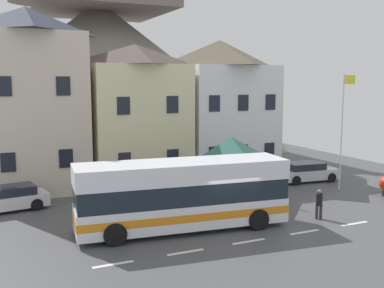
{
  "coord_description": "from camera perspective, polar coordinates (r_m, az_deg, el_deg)",
  "views": [
    {
      "loc": [
        -10.22,
        -18.51,
        6.94
      ],
      "look_at": [
        -0.09,
        3.58,
        3.55
      ],
      "focal_mm": 43.11,
      "sensor_mm": 36.0,
      "label": 1
    }
  ],
  "objects": [
    {
      "name": "pedestrian_01",
      "position": [
        24.1,
        15.45,
        -6.99
      ],
      "size": [
        0.33,
        0.33,
        1.52
      ],
      "color": "#38332D",
      "rests_on": "ground_plane"
    },
    {
      "name": "public_bench",
      "position": [
        27.72,
        -0.99,
        -5.54
      ],
      "size": [
        1.76,
        0.48,
        0.87
      ],
      "color": "brown",
      "rests_on": "ground_plane"
    },
    {
      "name": "townhouse_01",
      "position": [
        31.68,
        -6.95,
        3.74
      ],
      "size": [
        6.49,
        5.26,
        9.3
      ],
      "color": "beige",
      "rests_on": "ground_plane"
    },
    {
      "name": "parked_car_01",
      "position": [
        32.78,
        13.96,
        -3.36
      ],
      "size": [
        4.37,
        2.27,
        1.31
      ],
      "rotation": [
        0.0,
        0.0,
        -0.1
      ],
      "color": "silver",
      "rests_on": "ground_plane"
    },
    {
      "name": "pedestrian_00",
      "position": [
        24.9,
        4.79,
        -6.18
      ],
      "size": [
        0.33,
        0.31,
        1.54
      ],
      "color": "#38332D",
      "rests_on": "ground_plane"
    },
    {
      "name": "flagpole",
      "position": [
        30.34,
        18.17,
        2.4
      ],
      "size": [
        0.95,
        0.1,
        7.3
      ],
      "color": "silver",
      "rests_on": "ground_plane"
    },
    {
      "name": "parked_car_02",
      "position": [
        29.22,
        4.22,
        -4.51
      ],
      "size": [
        4.14,
        2.11,
        1.32
      ],
      "rotation": [
        0.0,
        0.0,
        -0.06
      ],
      "color": "silver",
      "rests_on": "ground_plane"
    },
    {
      "name": "ground_plane",
      "position": [
        22.26,
        4.13,
        -10.32
      ],
      "size": [
        40.0,
        60.0,
        0.07
      ],
      "color": "#4A4B4E"
    },
    {
      "name": "parked_car_00",
      "position": [
        26.62,
        -21.96,
        -6.32
      ],
      "size": [
        4.47,
        2.31,
        1.3
      ],
      "rotation": [
        0.0,
        0.0,
        3.29
      ],
      "color": "silver",
      "rests_on": "ground_plane"
    },
    {
      "name": "townhouse_02",
      "position": [
        35.17,
        3.41,
        4.66
      ],
      "size": [
        6.71,
        7.03,
        9.87
      ],
      "color": "white",
      "rests_on": "ground_plane"
    },
    {
      "name": "townhouse_00",
      "position": [
        31.11,
        -19.51,
        5.24
      ],
      "size": [
        6.38,
        6.96,
        11.43
      ],
      "color": "beige",
      "rests_on": "ground_plane"
    },
    {
      "name": "hilltop_castle",
      "position": [
        51.27,
        -11.35,
        9.11
      ],
      "size": [
        39.98,
        39.98,
        23.42
      ],
      "color": "slate",
      "rests_on": "ground_plane"
    },
    {
      "name": "transit_bus",
      "position": [
        21.47,
        -1.18,
        -6.38
      ],
      "size": [
        10.05,
        3.51,
        3.23
      ],
      "rotation": [
        0.0,
        0.0,
        -0.11
      ],
      "color": "white",
      "rests_on": "ground_plane"
    },
    {
      "name": "bus_shelter",
      "position": [
        26.43,
        4.81,
        -0.57
      ],
      "size": [
        3.6,
        3.6,
        3.72
      ],
      "color": "#473D33",
      "rests_on": "ground_plane"
    }
  ]
}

